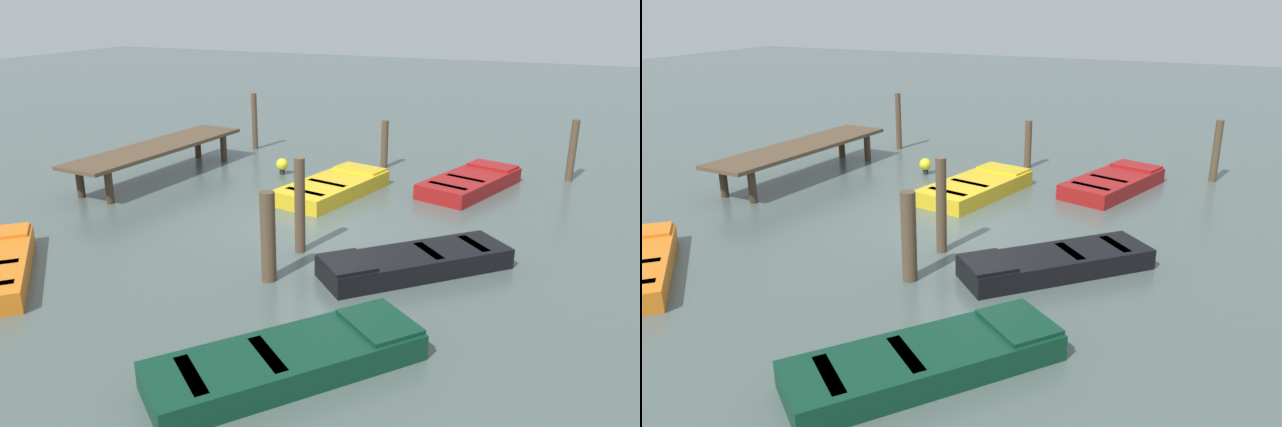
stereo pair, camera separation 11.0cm
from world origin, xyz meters
The scene contains 12 objects.
ground_plane centered at (0.00, 0.00, 0.00)m, with size 80.00×80.00×0.00m, color #4C5B56.
dock_segment centered at (1.94, 5.96, 0.84)m, with size 6.16×1.91×0.95m.
rowboat_red centered at (4.34, -2.54, 0.22)m, with size 3.63×2.36×0.46m.
rowboat_dark_green centered at (-5.46, -1.94, 0.22)m, with size 3.85×3.44×0.46m.
rowboat_black centered at (-1.47, -2.61, 0.22)m, with size 3.42×3.41×0.46m.
rowboat_yellow centered at (2.44, 0.69, 0.22)m, with size 3.65×2.17×0.46m.
mooring_piling_far_left centered at (6.40, -4.95, 0.88)m, with size 0.21×0.21×1.75m, color brown.
mooring_piling_near_right centered at (5.62, 0.33, 0.73)m, with size 0.21×0.21×1.46m, color brown.
mooring_piling_far_right centered at (-2.89, -0.24, 0.86)m, with size 0.28×0.28×1.72m, color brown.
mooring_piling_mid_left centered at (6.21, 5.18, 0.95)m, with size 0.19×0.19×1.90m, color brown.
mooring_piling_mid_right centered at (-1.42, -0.18, 1.00)m, with size 0.22×0.22×1.99m, color brown.
marker_buoy centered at (3.69, 2.85, 0.29)m, with size 0.36×0.36×0.48m.
Camera 2 is at (-12.17, -5.50, 5.04)m, focal length 35.14 mm.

